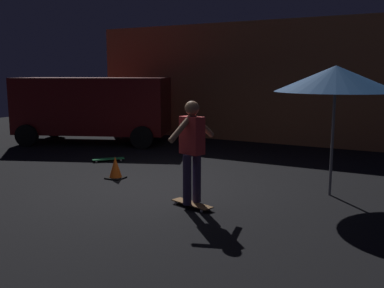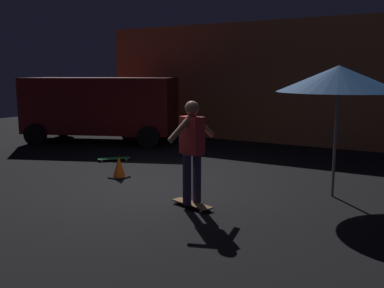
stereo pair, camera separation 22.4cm
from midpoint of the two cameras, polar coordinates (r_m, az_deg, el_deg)
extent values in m
plane|color=black|center=(8.30, -5.71, -5.87)|extent=(28.00, 28.00, 0.00)
cube|color=#C67A47|center=(15.48, 6.95, 8.20)|extent=(9.98, 3.14, 3.76)
cube|color=maroon|center=(13.94, -13.30, 5.02)|extent=(4.98, 3.51, 1.70)
cube|color=black|center=(14.83, -21.73, 6.21)|extent=(0.72, 1.64, 0.64)
cylinder|color=black|center=(13.82, -21.39, 1.04)|extent=(0.69, 0.46, 0.66)
cylinder|color=black|center=(15.58, -18.06, 2.10)|extent=(0.69, 0.46, 0.66)
cylinder|color=black|center=(12.59, -7.12, 0.87)|extent=(0.69, 0.46, 0.66)
cylinder|color=black|center=(14.51, -5.33, 2.01)|extent=(0.69, 0.46, 0.66)
cylinder|color=slate|center=(7.97, 17.29, 1.20)|extent=(0.05, 0.05, 2.20)
cone|color=#1E4C8C|center=(7.90, 17.64, 8.22)|extent=(2.10, 2.10, 0.45)
cube|color=olive|center=(7.12, -0.91, -7.88)|extent=(0.80, 0.41, 0.02)
sphere|color=silver|center=(6.99, 1.32, -8.52)|extent=(0.05, 0.05, 0.05)
sphere|color=silver|center=(6.87, 0.33, -8.83)|extent=(0.05, 0.05, 0.05)
sphere|color=silver|center=(7.40, -2.06, -7.51)|extent=(0.05, 0.05, 0.05)
sphere|color=silver|center=(7.29, -3.05, -7.77)|extent=(0.05, 0.05, 0.05)
cube|color=green|center=(10.97, -11.55, -1.94)|extent=(0.69, 0.70, 0.02)
sphere|color=silver|center=(10.87, -13.08, -2.28)|extent=(0.05, 0.05, 0.05)
sphere|color=silver|center=(11.04, -13.13, -2.11)|extent=(0.05, 0.05, 0.05)
sphere|color=silver|center=(10.92, -9.93, -2.12)|extent=(0.05, 0.05, 0.05)
sphere|color=silver|center=(11.09, -10.04, -1.95)|extent=(0.05, 0.05, 0.05)
cylinder|color=#382D4C|center=(7.09, -0.28, -4.45)|extent=(0.14, 0.14, 0.82)
cylinder|color=#382D4C|center=(6.94, -1.58, -4.76)|extent=(0.14, 0.14, 0.82)
cube|color=red|center=(6.87, -0.94, 1.15)|extent=(0.43, 0.32, 0.60)
sphere|color=#936B4C|center=(6.83, -0.95, 4.77)|extent=(0.23, 0.23, 0.23)
cylinder|color=#936B4C|center=(7.01, 0.36, 2.54)|extent=(0.24, 0.54, 0.46)
cylinder|color=#936B4C|center=(6.71, -2.29, 2.23)|extent=(0.24, 0.54, 0.46)
cube|color=black|center=(9.18, -10.72, -4.39)|extent=(0.34, 0.34, 0.03)
cone|color=#EA5914|center=(9.14, -10.76, -3.08)|extent=(0.28, 0.28, 0.46)
camera|label=1|loc=(0.11, -90.93, -0.15)|focal=40.43mm
camera|label=2|loc=(0.11, 89.07, 0.15)|focal=40.43mm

